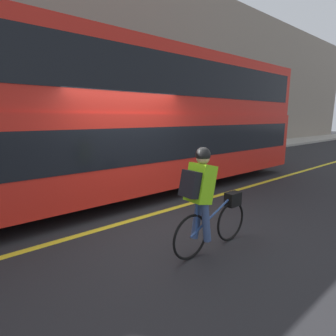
# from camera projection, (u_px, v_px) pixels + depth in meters

# --- Properties ---
(ground_plane) EXTENTS (80.00, 80.00, 0.00)m
(ground_plane) POSITION_uv_depth(u_px,v_px,m) (146.00, 220.00, 5.15)
(ground_plane) COLOR #232326
(road_center_line) EXTENTS (50.00, 0.14, 0.01)m
(road_center_line) POSITION_uv_depth(u_px,v_px,m) (141.00, 218.00, 5.29)
(road_center_line) COLOR yellow
(road_center_line) RESTS_ON ground_plane
(sidewalk_curb) EXTENTS (60.00, 2.52, 0.15)m
(sidewalk_curb) POSITION_uv_depth(u_px,v_px,m) (55.00, 171.00, 9.53)
(sidewalk_curb) COLOR #A8A399
(sidewalk_curb) RESTS_ON ground_plane
(building_facade) EXTENTS (60.00, 0.30, 9.13)m
(building_facade) POSITION_uv_depth(u_px,v_px,m) (33.00, 47.00, 9.74)
(building_facade) COLOR gray
(building_facade) RESTS_ON ground_plane
(bus) EXTENTS (10.68, 2.48, 3.63)m
(bus) POSITION_uv_depth(u_px,v_px,m) (144.00, 116.00, 6.84)
(bus) COLOR black
(bus) RESTS_ON ground_plane
(cyclist_on_bike) EXTENTS (1.57, 0.32, 1.59)m
(cyclist_on_bike) POSITION_uv_depth(u_px,v_px,m) (205.00, 197.00, 3.77)
(cyclist_on_bike) COLOR black
(cyclist_on_bike) RESTS_ON ground_plane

